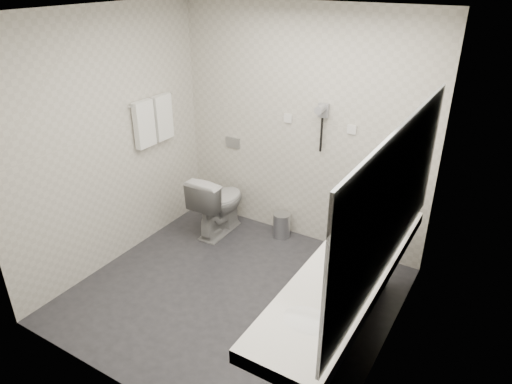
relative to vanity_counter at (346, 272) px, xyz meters
The scene contains 28 objects.
floor 1.39m from the vanity_counter, 169.92° to the left, with size 2.80×2.80×0.00m, color #27272C.
ceiling 2.05m from the vanity_counter, 169.92° to the left, with size 2.80×2.80×0.00m, color silver.
wall_back 1.93m from the vanity_counter, 126.87° to the left, with size 2.80×2.80×0.00m, color beige.
wall_front 1.64m from the vanity_counter, 135.64° to the right, with size 2.80×2.80×0.00m, color beige.
wall_left 2.57m from the vanity_counter, behind, with size 2.60×2.60×0.00m, color beige.
wall_right 0.56m from the vanity_counter, 36.03° to the left, with size 2.60×2.60×0.00m, color beige.
vanity_counter is the anchor object (origin of this frame).
vanity_panel 0.43m from the vanity_counter, ahead, with size 0.03×2.15×0.75m, color gray.
vanity_post_far 1.12m from the vanity_counter, 86.97° to the left, with size 0.06×0.06×0.75m, color silver.
mirror 0.70m from the vanity_counter, ahead, with size 0.02×2.20×1.05m, color #B2BCC6.
basin_near 0.65m from the vanity_counter, 90.00° to the right, with size 0.40×0.31×0.05m, color white.
basin_far 0.65m from the vanity_counter, 90.00° to the left, with size 0.40×0.31×0.05m, color white.
faucet_near 0.69m from the vanity_counter, 73.30° to the right, with size 0.04×0.04×0.15m, color silver.
faucet_far 0.69m from the vanity_counter, 73.30° to the left, with size 0.04×0.04×0.15m, color silver.
soap_bottle_a 0.17m from the vanity_counter, 91.42° to the left, with size 0.05×0.05×0.10m, color beige.
glass_left 0.31m from the vanity_counter, 45.71° to the left, with size 0.07×0.07×0.12m, color silver.
toilet 2.24m from the vanity_counter, 150.62° to the left, with size 0.41×0.72×0.73m, color white.
flush_plate 2.48m from the vanity_counter, 143.06° to the left, with size 0.18×0.02×0.12m, color #B2B5BA.
pedal_bin 1.95m from the vanity_counter, 132.58° to the left, with size 0.19×0.19×0.27m, color #B2B5BA.
bin_lid 1.91m from the vanity_counter, 132.58° to the left, with size 0.19×0.19×0.01m, color #B2B5BA.
towel_rail 2.69m from the vanity_counter, 163.14° to the left, with size 0.02×0.02×0.62m, color silver.
towel_near 2.59m from the vanity_counter, 166.10° to the left, with size 0.07×0.24×0.48m, color white.
towel_far 2.67m from the vanity_counter, 160.15° to the left, with size 0.07×0.24×0.48m, color white.
dryer_cradle 1.85m from the vanity_counter, 120.76° to the left, with size 0.10×0.04×0.14m, color gray.
dryer_barrel 1.81m from the vanity_counter, 122.01° to the left, with size 0.08×0.08×0.14m, color gray.
dryer_cord 1.76m from the vanity_counter, 121.02° to the left, with size 0.02×0.02×0.35m, color black.
switch_plate_a 2.04m from the vanity_counter, 130.59° to the left, with size 0.09×0.02×0.09m, color white.
switch_plate_b 1.69m from the vanity_counter, 111.13° to the left, with size 0.09×0.02×0.09m, color white.
Camera 1 is at (1.99, -2.88, 2.80)m, focal length 32.56 mm.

